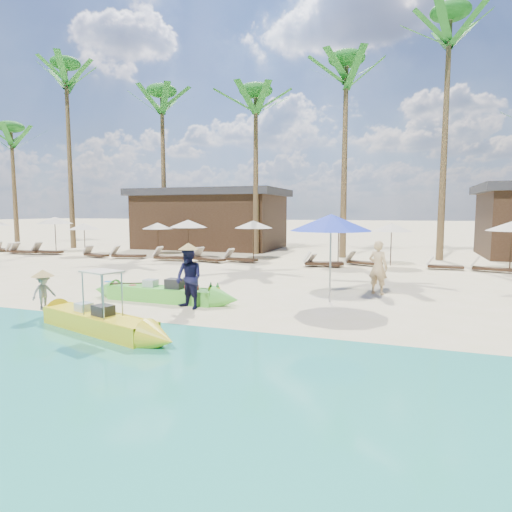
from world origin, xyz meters
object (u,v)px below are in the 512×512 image
(yellow_canoe, at_px, (98,322))
(blue_umbrella, at_px, (331,223))
(tourist, at_px, (378,267))
(green_canoe, at_px, (162,293))

(yellow_canoe, distance_m, blue_umbrella, 6.95)
(yellow_canoe, xyz_separation_m, tourist, (5.70, 6.64, 0.65))
(tourist, relative_size, blue_umbrella, 0.67)
(green_canoe, height_order, blue_umbrella, blue_umbrella)
(green_canoe, bearing_deg, blue_umbrella, 18.76)
(tourist, bearing_deg, green_canoe, 50.28)
(green_canoe, xyz_separation_m, tourist, (6.09, 3.29, 0.65))
(green_canoe, bearing_deg, yellow_canoe, -82.71)
(green_canoe, relative_size, tourist, 3.14)
(blue_umbrella, bearing_deg, tourist, 53.26)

